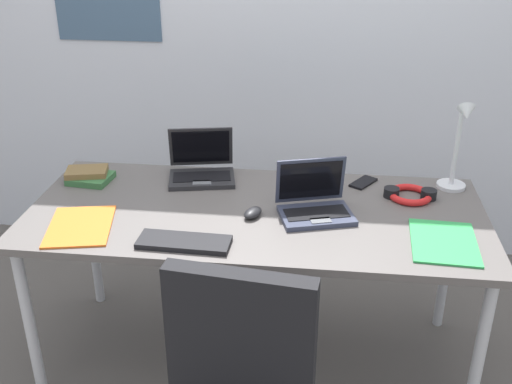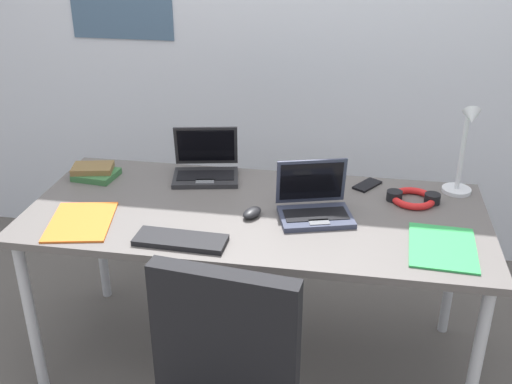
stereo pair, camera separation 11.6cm
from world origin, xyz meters
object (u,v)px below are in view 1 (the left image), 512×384
Objects in this scene: external_keyboard at (184,242)px; laptop_mid_desk at (315,204)px; headphones at (410,194)px; computer_mouse at (253,213)px; laptop_far_corner at (202,169)px; paper_folder_front_right at (444,242)px; desk_lamp at (459,147)px; cell_phone at (363,183)px; paper_folder_near_lamp at (80,226)px; book_stack at (89,176)px.

laptop_mid_desk is at bearing 34.53° from external_keyboard.
computer_mouse is at bearing -158.96° from headphones.
laptop_far_corner is 1.51× the size of headphones.
computer_mouse is at bearing 170.31° from paper_folder_front_right.
desk_lamp reaches higher than laptop_far_corner.
external_keyboard is 2.43× the size of cell_phone.
desk_lamp is at bearing 18.77° from paper_folder_near_lamp.
laptop_mid_desk is 1.00m from book_stack.
computer_mouse reaches higher than external_keyboard.
cell_phone is at bearing 175.79° from desk_lamp.
laptop_mid_desk is 2.39× the size of cell_phone.
desk_lamp reaches higher than laptop_mid_desk.
desk_lamp is 1.87× the size of headphones.
cell_phone is 0.22m from headphones.
cell_phone is at bearing 62.95° from computer_mouse.
computer_mouse is at bearing 49.72° from external_keyboard.
laptop_far_corner reaches higher than headphones.
computer_mouse is at bearing -51.70° from laptop_far_corner.
paper_folder_front_right is 1.00× the size of paper_folder_near_lamp.
desk_lamp is 0.42m from cell_phone.
laptop_far_corner reaches higher than computer_mouse.
paper_folder_near_lamp is at bearing 171.00° from external_keyboard.
laptop_far_corner is 1.04× the size of paper_folder_front_right.
paper_folder_front_right is (0.70, -0.12, -0.01)m from computer_mouse.
cell_phone is 0.64× the size of headphones.
cell_phone is at bearing 147.09° from headphones.
paper_folder_front_right is 1.34m from paper_folder_near_lamp.
book_stack is 0.67× the size of paper_folder_front_right.
book_stack is (-0.48, -0.09, -0.02)m from laptop_far_corner.
paper_folder_front_right and paper_folder_near_lamp have the same top height.
external_keyboard is at bearing -172.64° from paper_folder_front_right.
laptop_mid_desk is at bearing 35.60° from computer_mouse.
laptop_mid_desk reaches higher than computer_mouse.
laptop_far_corner reaches higher than paper_folder_front_right.
book_stack is (-1.18, -0.11, 0.02)m from cell_phone.
laptop_far_corner is 0.98× the size of external_keyboard.
external_keyboard is (-1.02, -0.57, -0.19)m from desk_lamp.
laptop_mid_desk is 1.52× the size of headphones.
external_keyboard is at bearing -10.98° from paper_folder_near_lamp.
desk_lamp is 1.24× the size of laptop_far_corner.
paper_folder_near_lamp is (-0.63, -0.16, -0.01)m from computer_mouse.
headphones is at bearing 17.58° from paper_folder_near_lamp.
computer_mouse is 0.71m from paper_folder_front_right.
laptop_far_corner is at bearing 173.59° from headphones.
laptop_far_corner is 1.07m from paper_folder_front_right.
paper_folder_front_right is at bearing 1.64° from paper_folder_near_lamp.
external_keyboard reaches higher than cell_phone.
laptop_far_corner is 0.49m from book_stack.
external_keyboard is 3.44× the size of computer_mouse.
book_stack reaches higher than cell_phone.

